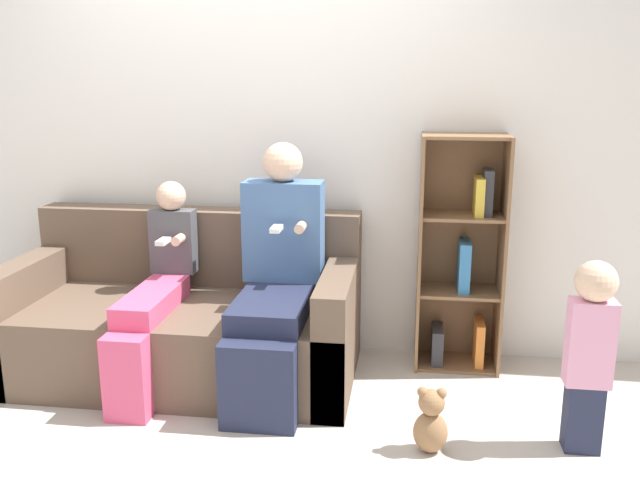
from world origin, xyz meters
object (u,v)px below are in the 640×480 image
Objects in this scene: child_seated at (154,291)px; bookshelf at (461,258)px; couch at (185,322)px; toddler_standing at (590,347)px; adult_seated at (276,268)px; teddy_bear at (431,422)px.

bookshelf reaches higher than child_seated.
couch is 1.59m from bookshelf.
toddler_standing is (2.11, -0.38, -0.04)m from child_seated.
child_seated is 1.21× the size of toddler_standing.
adult_seated is 1.22× the size of child_seated.
couch is 6.15× the size of teddy_bear.
bookshelf is at bearing 24.03° from adult_seated.
couch reaches higher than teddy_bear.
bookshelf is at bearing 119.12° from toddler_standing.
child_seated reaches higher than teddy_bear.
teddy_bear is at bearing -99.80° from bookshelf.
adult_seated reaches higher than teddy_bear.
toddler_standing reaches higher than couch.
teddy_bear is (-0.17, -1.00, -0.48)m from bookshelf.
couch is 2.17× the size of toddler_standing.
adult_seated is (0.55, -0.10, 0.36)m from couch.
teddy_bear is at bearing -19.01° from child_seated.
child_seated is 1.57m from teddy_bear.
child_seated is 3.42× the size of teddy_bear.
couch is 1.44× the size of bookshelf.
toddler_standing is at bearing -10.29° from child_seated.
child_seated is at bearing 169.71° from toddler_standing.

